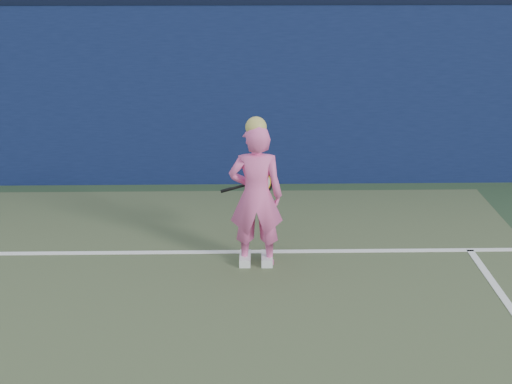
{
  "coord_description": "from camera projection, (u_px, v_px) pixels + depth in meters",
  "views": [
    {
      "loc": [
        2.23,
        -3.31,
        3.45
      ],
      "look_at": [
        2.36,
        3.73,
        0.83
      ],
      "focal_mm": 50.0,
      "sensor_mm": 36.0,
      "label": 1
    }
  ],
  "objects": [
    {
      "name": "player",
      "position": [
        256.0,
        196.0,
        7.52
      ],
      "size": [
        0.58,
        0.39,
        1.65
      ],
      "rotation": [
        0.0,
        0.0,
        3.12
      ],
      "color": "pink",
      "rests_on": "ground"
    },
    {
      "name": "backstop_wall",
      "position": [
        83.0,
        96.0,
        9.92
      ],
      "size": [
        24.0,
        0.4,
        2.5
      ],
      "primitive_type": "cube",
      "color": "#0D173B",
      "rests_on": "ground"
    },
    {
      "name": "wall_cap",
      "position": [
        75.0,
        0.0,
        9.47
      ],
      "size": [
        24.0,
        0.42,
        0.1
      ],
      "primitive_type": "cube",
      "color": "black",
      "rests_on": "backstop_wall"
    },
    {
      "name": "racket",
      "position": [
        257.0,
        183.0,
        7.94
      ],
      "size": [
        0.6,
        0.13,
        0.32
      ],
      "rotation": [
        0.0,
        0.0,
        -0.12
      ],
      "color": "black",
      "rests_on": "ground"
    }
  ]
}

